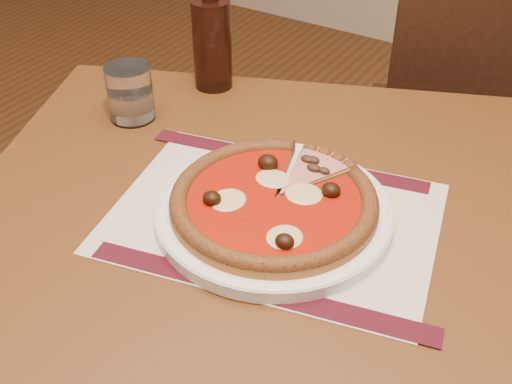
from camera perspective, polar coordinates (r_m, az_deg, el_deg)
table at (r=0.93m, az=-0.66°, el=-7.11°), size 1.05×1.05×0.75m
chair_far at (r=1.53m, az=19.07°, el=5.33°), size 0.59×0.59×0.94m
placemat at (r=0.86m, az=1.56°, el=-2.30°), size 0.48×0.39×0.00m
plate at (r=0.85m, az=1.57°, el=-1.78°), size 0.32×0.32×0.02m
pizza at (r=0.84m, az=1.60°, el=-0.74°), size 0.27×0.27×0.04m
ham_slice at (r=0.89m, az=5.01°, el=1.41°), size 0.09×0.13×0.02m
water_glass at (r=1.07m, az=-11.12°, el=8.64°), size 0.09×0.09×0.09m
bottle at (r=1.14m, az=-3.93°, el=13.39°), size 0.07×0.07×0.23m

